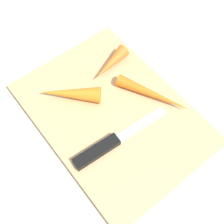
{
  "coord_description": "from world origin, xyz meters",
  "views": [
    {
      "loc": [
        -0.22,
        0.17,
        0.52
      ],
      "look_at": [
        0.0,
        0.0,
        0.01
      ],
      "focal_mm": 47.98,
      "sensor_mm": 36.0,
      "label": 1
    }
  ],
  "objects_px": {
    "cutting_board": "(112,113)",
    "carrot_shortest": "(110,64)",
    "carrot_longest": "(153,94)",
    "knife": "(103,148)",
    "carrot_medium": "(70,94)"
  },
  "relations": [
    {
      "from": "carrot_longest",
      "to": "carrot_shortest",
      "type": "bearing_deg",
      "value": 166.07
    },
    {
      "from": "carrot_longest",
      "to": "cutting_board",
      "type": "bearing_deg",
      "value": -130.46
    },
    {
      "from": "carrot_shortest",
      "to": "carrot_medium",
      "type": "xyz_separation_m",
      "value": [
        -0.01,
        0.11,
        0.0
      ]
    },
    {
      "from": "cutting_board",
      "to": "carrot_shortest",
      "type": "bearing_deg",
      "value": -36.05
    },
    {
      "from": "knife",
      "to": "carrot_shortest",
      "type": "relative_size",
      "value": 2.14
    },
    {
      "from": "carrot_medium",
      "to": "knife",
      "type": "bearing_deg",
      "value": 124.34
    },
    {
      "from": "carrot_longest",
      "to": "knife",
      "type": "bearing_deg",
      "value": -104.22
    },
    {
      "from": "knife",
      "to": "carrot_shortest",
      "type": "bearing_deg",
      "value": 51.4
    },
    {
      "from": "carrot_shortest",
      "to": "carrot_medium",
      "type": "bearing_deg",
      "value": -8.05
    },
    {
      "from": "cutting_board",
      "to": "carrot_shortest",
      "type": "relative_size",
      "value": 3.84
    },
    {
      "from": "knife",
      "to": "carrot_longest",
      "type": "bearing_deg",
      "value": 14.02
    },
    {
      "from": "knife",
      "to": "carrot_medium",
      "type": "bearing_deg",
      "value": 86.22
    },
    {
      "from": "carrot_medium",
      "to": "carrot_longest",
      "type": "bearing_deg",
      "value": -176.24
    },
    {
      "from": "cutting_board",
      "to": "carrot_shortest",
      "type": "xyz_separation_m",
      "value": [
        0.09,
        -0.06,
        0.02
      ]
    },
    {
      "from": "knife",
      "to": "carrot_longest",
      "type": "distance_m",
      "value": 0.15
    }
  ]
}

